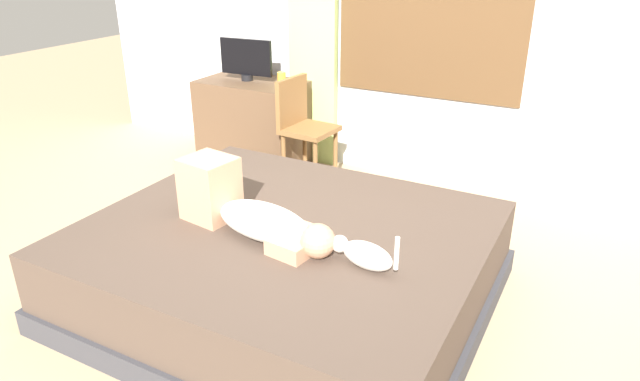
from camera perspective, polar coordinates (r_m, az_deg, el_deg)
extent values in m
plane|color=tan|center=(3.20, -5.00, -11.87)|extent=(16.00, 16.00, 0.00)
cube|color=brown|center=(4.56, 10.95, 16.93)|extent=(1.48, 0.02, 1.26)
cube|color=white|center=(4.56, 10.94, 16.93)|extent=(1.40, 0.02, 1.18)
cube|color=#38383D|center=(3.23, -3.29, -9.82)|extent=(2.10, 1.83, 0.14)
cube|color=#4C3D33|center=(3.11, -3.39, -6.25)|extent=(2.04, 1.78, 0.33)
ellipsoid|color=silver|center=(2.90, -5.63, -3.11)|extent=(0.59, 0.34, 0.17)
sphere|color=tan|center=(2.71, -0.22, -5.07)|extent=(0.17, 0.17, 0.17)
cube|color=tan|center=(3.11, -10.94, 0.22)|extent=(0.29, 0.27, 0.34)
cube|color=tan|center=(2.80, -2.20, -5.16)|extent=(0.24, 0.31, 0.08)
ellipsoid|color=silver|center=(2.64, 4.76, -6.51)|extent=(0.27, 0.15, 0.13)
sphere|color=silver|center=(2.71, 1.99, -5.35)|extent=(0.08, 0.08, 0.08)
cylinder|color=silver|center=(2.54, 7.68, -6.25)|extent=(0.03, 0.03, 0.16)
cube|color=brown|center=(5.10, -6.63, 6.77)|extent=(0.90, 0.56, 0.74)
cylinder|color=black|center=(5.02, -7.30, 11.14)|extent=(0.10, 0.10, 0.05)
cube|color=black|center=(4.99, -7.41, 13.10)|extent=(0.48, 0.07, 0.30)
cylinder|color=gold|center=(4.93, -3.87, 11.24)|extent=(0.07, 0.07, 0.08)
cylinder|color=brown|center=(4.70, 1.55, 3.46)|extent=(0.04, 0.04, 0.44)
cylinder|color=brown|center=(4.46, -0.48, 2.31)|extent=(0.04, 0.04, 0.44)
cylinder|color=brown|center=(4.85, -1.53, 4.14)|extent=(0.04, 0.04, 0.44)
cylinder|color=brown|center=(4.62, -3.64, 3.06)|extent=(0.04, 0.04, 0.44)
cube|color=brown|center=(4.57, -1.05, 6.08)|extent=(0.41, 0.41, 0.04)
cube|color=brown|center=(4.61, -2.85, 8.91)|extent=(0.07, 0.38, 0.38)
cube|color=#ADCC75|center=(4.92, -0.73, 16.06)|extent=(0.44, 0.06, 2.37)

